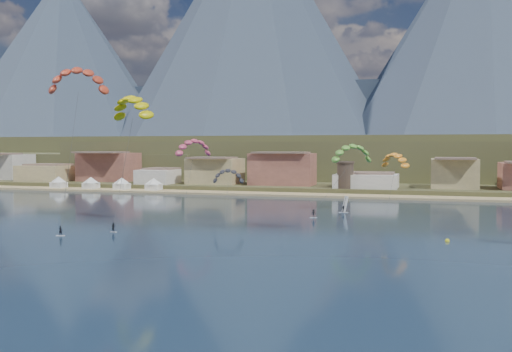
# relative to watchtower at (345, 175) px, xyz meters

# --- Properties ---
(ground) EXTENTS (2400.00, 2400.00, 0.00)m
(ground) POSITION_rel_watchtower_xyz_m (-5.00, -114.00, -6.37)
(ground) COLOR black
(ground) RESTS_ON ground
(beach) EXTENTS (2200.00, 12.00, 0.90)m
(beach) POSITION_rel_watchtower_xyz_m (-5.00, -8.00, -6.12)
(beach) COLOR tan
(beach) RESTS_ON ground
(land) EXTENTS (2200.00, 900.00, 4.00)m
(land) POSITION_rel_watchtower_xyz_m (-5.00, 446.00, -6.37)
(land) COLOR brown
(land) RESTS_ON ground
(foothills) EXTENTS (940.00, 210.00, 18.00)m
(foothills) POSITION_rel_watchtower_xyz_m (17.39, 118.47, 2.71)
(foothills) COLOR brown
(foothills) RESTS_ON ground
(mountain_ridge) EXTENTS (2060.00, 480.00, 400.00)m
(mountain_ridge) POSITION_rel_watchtower_xyz_m (-19.60, 709.65, 143.94)
(mountain_ridge) COLOR #303E50
(mountain_ridge) RESTS_ON ground
(town) EXTENTS (400.00, 24.00, 12.00)m
(town) POSITION_rel_watchtower_xyz_m (-45.00, 8.00, 1.63)
(town) COLOR silver
(town) RESTS_ON ground
(watchtower) EXTENTS (5.82, 5.82, 8.60)m
(watchtower) POSITION_rel_watchtower_xyz_m (0.00, 0.00, 0.00)
(watchtower) COLOR #47382D
(watchtower) RESTS_ON ground
(beach_tents) EXTENTS (43.40, 6.40, 5.00)m
(beach_tents) POSITION_rel_watchtower_xyz_m (-81.25, -8.00, -2.66)
(beach_tents) COLOR white
(beach_tents) RESTS_ON ground
(kitesurfer_red) EXTENTS (13.10, 19.31, 33.31)m
(kitesurfer_red) POSITION_rel_watchtower_xyz_m (-40.74, -84.81, 22.81)
(kitesurfer_red) COLOR silver
(kitesurfer_red) RESTS_ON ground
(kitesurfer_yellow) EXTENTS (11.71, 15.57, 26.89)m
(kitesurfer_yellow) POSITION_rel_watchtower_xyz_m (-30.56, -81.71, 17.39)
(kitesurfer_yellow) COLOR silver
(kitesurfer_yellow) RESTS_ON ground
(kitesurfer_green) EXTENTS (12.39, 19.32, 20.07)m
(kitesurfer_green) POSITION_rel_watchtower_xyz_m (8.07, -46.91, 8.00)
(kitesurfer_green) COLOR silver
(kitesurfer_green) RESTS_ON ground
(distant_kite_pink) EXTENTS (9.04, 9.71, 18.96)m
(distant_kite_pink) POSITION_rel_watchtower_xyz_m (-30.12, -51.84, 9.45)
(distant_kite_pink) COLOR #262626
(distant_kite_pink) RESTS_ON ground
(distant_kite_dark) EXTENTS (8.04, 6.22, 12.46)m
(distant_kite_dark) POSITION_rel_watchtower_xyz_m (-19.38, -56.68, 2.70)
(distant_kite_dark) COLOR #262626
(distant_kite_dark) RESTS_ON ground
(distant_kite_orange) EXTENTS (7.85, 7.79, 15.77)m
(distant_kite_orange) POSITION_rel_watchtower_xyz_m (18.21, -49.09, 6.45)
(distant_kite_orange) COLOR #262626
(distant_kite_orange) RESTS_ON ground
(windsurfer) EXTENTS (2.23, 2.43, 3.87)m
(windsurfer) POSITION_rel_watchtower_xyz_m (6.82, -49.83, -5.14)
(windsurfer) COLOR silver
(windsurfer) RESTS_ON ground
(buoy) EXTENTS (0.72, 0.72, 0.72)m
(buoy) POSITION_rel_watchtower_xyz_m (28.87, -86.20, -6.25)
(buoy) COLOR yellow
(buoy) RESTS_ON ground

